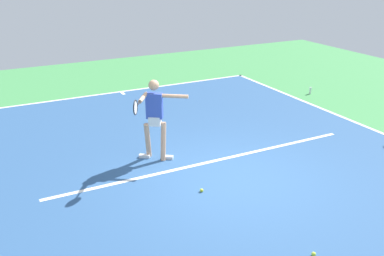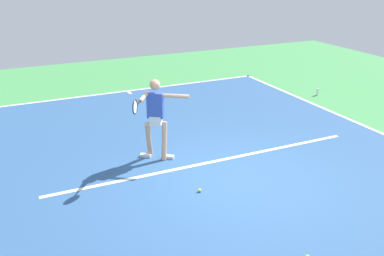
% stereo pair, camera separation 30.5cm
% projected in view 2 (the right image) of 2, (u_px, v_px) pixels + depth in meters
% --- Properties ---
extents(ground_plane, '(23.52, 23.52, 0.00)m').
position_uv_depth(ground_plane, '(231.00, 180.00, 8.63)').
color(ground_plane, '#428E4C').
extents(court_surface, '(9.38, 13.75, 0.00)m').
position_uv_depth(court_surface, '(231.00, 180.00, 8.63)').
color(court_surface, '#2D5484').
rests_on(court_surface, ground_plane).
extents(court_line_baseline_near, '(9.38, 0.10, 0.01)m').
position_uv_depth(court_line_baseline_near, '(128.00, 91.00, 14.39)').
color(court_line_baseline_near, white).
rests_on(court_line_baseline_near, ground_plane).
extents(court_line_service, '(7.04, 0.10, 0.01)m').
position_uv_depth(court_line_service, '(210.00, 162.00, 9.38)').
color(court_line_service, white).
rests_on(court_line_service, ground_plane).
extents(court_line_centre_mark, '(0.10, 0.30, 0.01)m').
position_uv_depth(court_line_centre_mark, '(129.00, 92.00, 14.22)').
color(court_line_centre_mark, white).
rests_on(court_line_centre_mark, ground_plane).
extents(tennis_player, '(1.35, 1.03, 1.77)m').
position_uv_depth(tennis_player, '(156.00, 114.00, 9.19)').
color(tennis_player, tan).
rests_on(tennis_player, ground_plane).
extents(tennis_ball_near_player, '(0.07, 0.07, 0.07)m').
position_uv_depth(tennis_ball_near_player, '(200.00, 190.00, 8.18)').
color(tennis_ball_near_player, '#CCE033').
rests_on(tennis_ball_near_player, ground_plane).
extents(water_bottle, '(0.07, 0.07, 0.22)m').
position_uv_depth(water_bottle, '(318.00, 92.00, 13.91)').
color(water_bottle, white).
rests_on(water_bottle, ground_plane).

